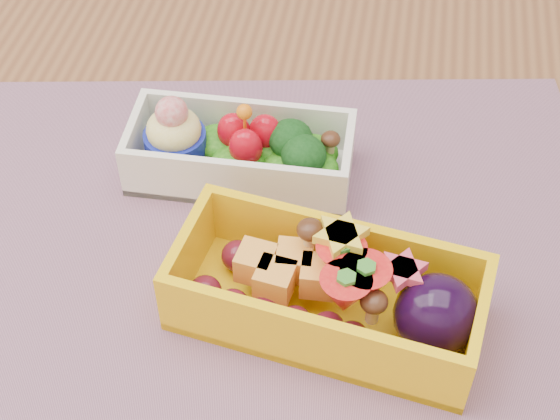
% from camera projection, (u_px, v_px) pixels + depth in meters
% --- Properties ---
extents(table, '(1.20, 0.80, 0.75)m').
position_uv_depth(table, '(323.00, 308.00, 0.68)').
color(table, brown).
rests_on(table, ground).
extents(placemat, '(0.54, 0.45, 0.00)m').
position_uv_depth(placemat, '(268.00, 251.00, 0.59)').
color(placemat, gray).
rests_on(placemat, table).
extents(bento_white, '(0.16, 0.08, 0.07)m').
position_uv_depth(bento_white, '(239.00, 151.00, 0.62)').
color(bento_white, white).
rests_on(bento_white, placemat).
extents(bento_yellow, '(0.21, 0.12, 0.07)m').
position_uv_depth(bento_yellow, '(334.00, 293.00, 0.53)').
color(bento_yellow, yellow).
rests_on(bento_yellow, placemat).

